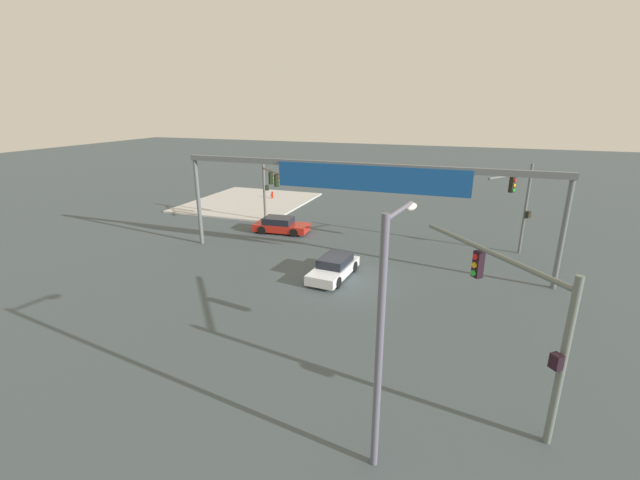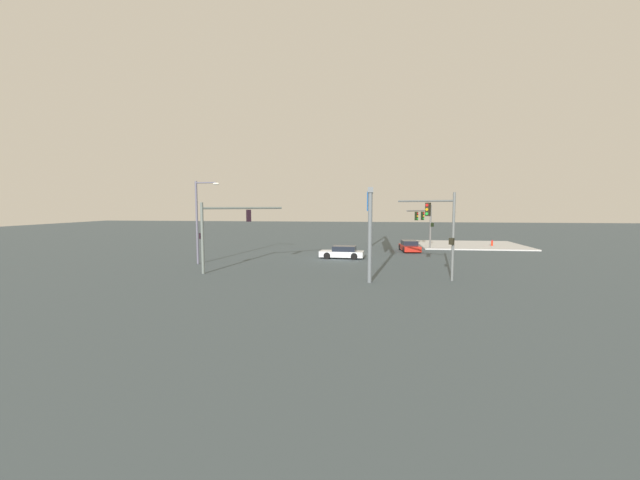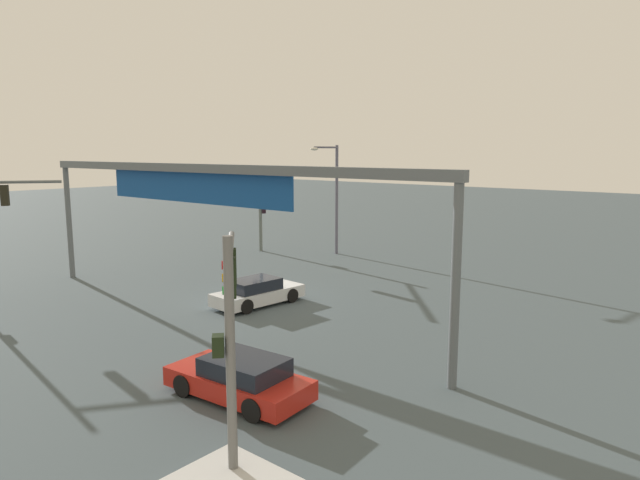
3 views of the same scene
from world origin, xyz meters
The scene contains 10 objects.
ground_plane centered at (0.00, 0.00, 0.00)m, with size 171.47×171.47×0.00m, color #414D52.
sidewalk_corner centered at (14.58, -15.79, 0.07)m, with size 11.11×12.72×0.15m, color #B7B8B7.
traffic_signal_near_corner centered at (8.96, -9.30, 3.43)m, with size 3.54×3.48×5.15m.
traffic_signal_opposite_side centered at (-9.56, -7.89, 3.88)m, with size 2.98×3.62×6.01m.
traffic_signal_cross_street centered at (-8.40, 8.19, 3.67)m, with size 4.47×5.49×5.36m.
streetlamp_curved_arm centered at (-4.85, 11.70, 4.23)m, with size 0.58×2.36×7.22m.
overhead_sign_gantry centered at (-0.23, -2.95, 5.38)m, with size 23.10×0.43×6.32m.
sedan_car_approaching centered at (7.15, -7.44, 0.57)m, with size 4.34×2.16×1.21m.
sedan_car_waiting_far centered at (0.44, -0.39, 0.57)m, with size 2.05×4.34×1.21m.
fire_hydrant_on_curb centered at (13.08, -18.02, 0.49)m, with size 0.33×0.22×0.71m.
Camera 1 is at (-6.58, 21.22, 9.59)m, focal length 23.62 mm.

